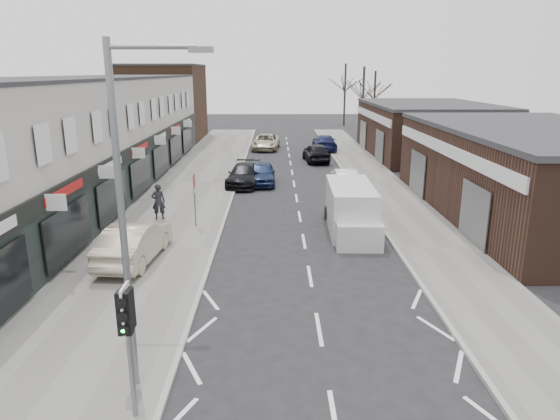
{
  "coord_description": "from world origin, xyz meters",
  "views": [
    {
      "loc": [
        -1.3,
        -11.42,
        7.45
      ],
      "look_at": [
        -1.13,
        5.97,
        2.6
      ],
      "focal_mm": 32.0,
      "sensor_mm": 36.0,
      "label": 1
    }
  ],
  "objects_px": {
    "parked_car_right_b": "(316,153)",
    "sedan_on_pavement": "(134,242)",
    "parked_car_right_c": "(324,143)",
    "street_lamp": "(129,205)",
    "pedestrian": "(158,202)",
    "parked_car_left_c": "(266,142)",
    "white_van": "(351,210)",
    "parked_car_right_a": "(345,178)",
    "warning_sign": "(195,185)",
    "parked_car_left_a": "(262,173)",
    "traffic_light": "(127,322)",
    "parked_car_left_b": "(244,175)"
  },
  "relations": [
    {
      "from": "pedestrian",
      "to": "parked_car_left_b",
      "type": "height_order",
      "value": "pedestrian"
    },
    {
      "from": "parked_car_left_c",
      "to": "parked_car_right_a",
      "type": "height_order",
      "value": "parked_car_left_c"
    },
    {
      "from": "parked_car_right_b",
      "to": "parked_car_left_c",
      "type": "bearing_deg",
      "value": -63.22
    },
    {
      "from": "parked_car_right_a",
      "to": "parked_car_right_c",
      "type": "distance_m",
      "value": 16.16
    },
    {
      "from": "street_lamp",
      "to": "pedestrian",
      "type": "distance_m",
      "value": 14.69
    },
    {
      "from": "sedan_on_pavement",
      "to": "parked_car_left_c",
      "type": "bearing_deg",
      "value": -93.54
    },
    {
      "from": "street_lamp",
      "to": "warning_sign",
      "type": "relative_size",
      "value": 2.96
    },
    {
      "from": "parked_car_left_b",
      "to": "parked_car_right_b",
      "type": "height_order",
      "value": "parked_car_right_b"
    },
    {
      "from": "parked_car_right_b",
      "to": "sedan_on_pavement",
      "type": "bearing_deg",
      "value": 63.4
    },
    {
      "from": "parked_car_right_a",
      "to": "pedestrian",
      "type": "bearing_deg",
      "value": 35.09
    },
    {
      "from": "pedestrian",
      "to": "white_van",
      "type": "bearing_deg",
      "value": 156.36
    },
    {
      "from": "sedan_on_pavement",
      "to": "parked_car_left_a",
      "type": "relative_size",
      "value": 1.09
    },
    {
      "from": "street_lamp",
      "to": "parked_car_right_a",
      "type": "height_order",
      "value": "street_lamp"
    },
    {
      "from": "white_van",
      "to": "parked_car_right_a",
      "type": "bearing_deg",
      "value": 85.73
    },
    {
      "from": "sedan_on_pavement",
      "to": "parked_car_right_a",
      "type": "distance_m",
      "value": 16.71
    },
    {
      "from": "parked_car_right_c",
      "to": "street_lamp",
      "type": "bearing_deg",
      "value": 78.71
    },
    {
      "from": "parked_car_left_a",
      "to": "parked_car_right_b",
      "type": "height_order",
      "value": "parked_car_right_b"
    },
    {
      "from": "white_van",
      "to": "parked_car_left_a",
      "type": "height_order",
      "value": "white_van"
    },
    {
      "from": "street_lamp",
      "to": "parked_car_right_b",
      "type": "relative_size",
      "value": 1.72
    },
    {
      "from": "warning_sign",
      "to": "street_lamp",
      "type": "bearing_deg",
      "value": -87.16
    },
    {
      "from": "sedan_on_pavement",
      "to": "parked_car_left_c",
      "type": "distance_m",
      "value": 30.67
    },
    {
      "from": "street_lamp",
      "to": "white_van",
      "type": "distance_m",
      "value": 14.49
    },
    {
      "from": "warning_sign",
      "to": "parked_car_left_c",
      "type": "xyz_separation_m",
      "value": [
        2.96,
        25.68,
        -1.46
      ]
    },
    {
      "from": "street_lamp",
      "to": "parked_car_left_a",
      "type": "relative_size",
      "value": 1.82
    },
    {
      "from": "pedestrian",
      "to": "parked_car_left_c",
      "type": "distance_m",
      "value": 25.01
    },
    {
      "from": "warning_sign",
      "to": "sedan_on_pavement",
      "type": "bearing_deg",
      "value": -110.67
    },
    {
      "from": "white_van",
      "to": "sedan_on_pavement",
      "type": "bearing_deg",
      "value": -154.39
    },
    {
      "from": "parked_car_left_a",
      "to": "parked_car_right_b",
      "type": "relative_size",
      "value": 0.94
    },
    {
      "from": "sedan_on_pavement",
      "to": "white_van",
      "type": "bearing_deg",
      "value": -150.77
    },
    {
      "from": "white_van",
      "to": "parked_car_right_a",
      "type": "height_order",
      "value": "white_van"
    },
    {
      "from": "street_lamp",
      "to": "parked_car_left_a",
      "type": "height_order",
      "value": "street_lamp"
    },
    {
      "from": "street_lamp",
      "to": "parked_car_left_c",
      "type": "height_order",
      "value": "street_lamp"
    },
    {
      "from": "sedan_on_pavement",
      "to": "parked_car_right_c",
      "type": "relative_size",
      "value": 0.91
    },
    {
      "from": "white_van",
      "to": "parked_car_right_c",
      "type": "relative_size",
      "value": 1.1
    },
    {
      "from": "street_lamp",
      "to": "parked_car_left_c",
      "type": "xyz_separation_m",
      "value": [
        2.33,
        38.48,
        -3.87
      ]
    },
    {
      "from": "street_lamp",
      "to": "parked_car_right_a",
      "type": "xyz_separation_m",
      "value": [
        7.79,
        21.42,
        -3.96
      ]
    },
    {
      "from": "warning_sign",
      "to": "parked_car_right_c",
      "type": "relative_size",
      "value": 0.51
    },
    {
      "from": "pedestrian",
      "to": "parked_car_right_b",
      "type": "relative_size",
      "value": 0.4
    },
    {
      "from": "white_van",
      "to": "parked_car_left_a",
      "type": "xyz_separation_m",
      "value": [
        -4.52,
        10.52,
        -0.31
      ]
    },
    {
      "from": "parked_car_left_b",
      "to": "parked_car_left_a",
      "type": "bearing_deg",
      "value": 21.87
    },
    {
      "from": "parked_car_right_a",
      "to": "white_van",
      "type": "bearing_deg",
      "value": 83.86
    },
    {
      "from": "white_van",
      "to": "pedestrian",
      "type": "height_order",
      "value": "white_van"
    },
    {
      "from": "warning_sign",
      "to": "parked_car_right_a",
      "type": "xyz_separation_m",
      "value": [
        8.43,
        8.62,
        -1.54
      ]
    },
    {
      "from": "white_van",
      "to": "pedestrian",
      "type": "bearing_deg",
      "value": 171.47
    },
    {
      "from": "traffic_light",
      "to": "street_lamp",
      "type": "height_order",
      "value": "street_lamp"
    },
    {
      "from": "white_van",
      "to": "pedestrian",
      "type": "relative_size",
      "value": 3.14
    },
    {
      "from": "pedestrian",
      "to": "parked_car_right_b",
      "type": "distance_m",
      "value": 19.85
    },
    {
      "from": "traffic_light",
      "to": "street_lamp",
      "type": "xyz_separation_m",
      "value": [
        -0.13,
        1.22,
        2.2
      ]
    },
    {
      "from": "white_van",
      "to": "parked_car_right_a",
      "type": "relative_size",
      "value": 1.45
    },
    {
      "from": "traffic_light",
      "to": "pedestrian",
      "type": "distance_m",
      "value": 15.52
    }
  ]
}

